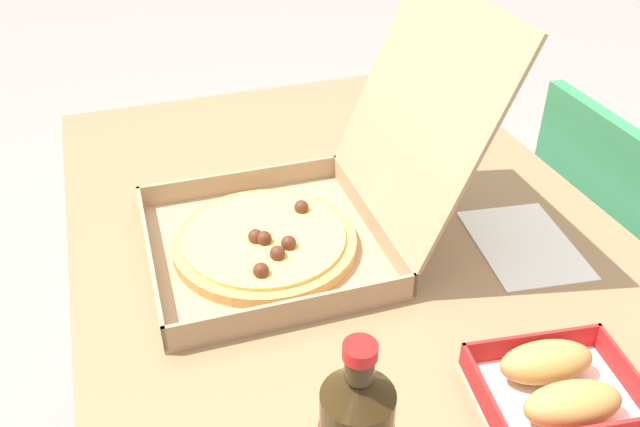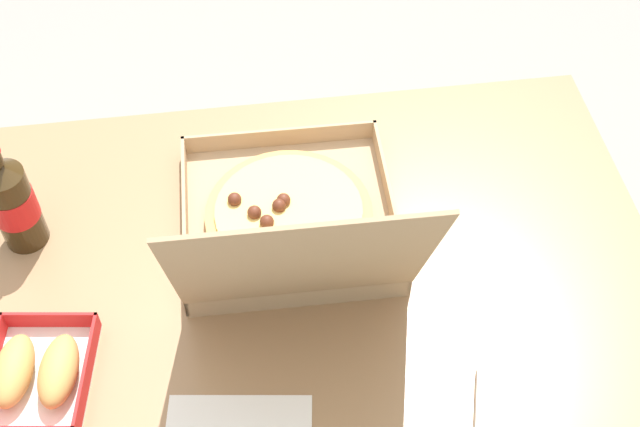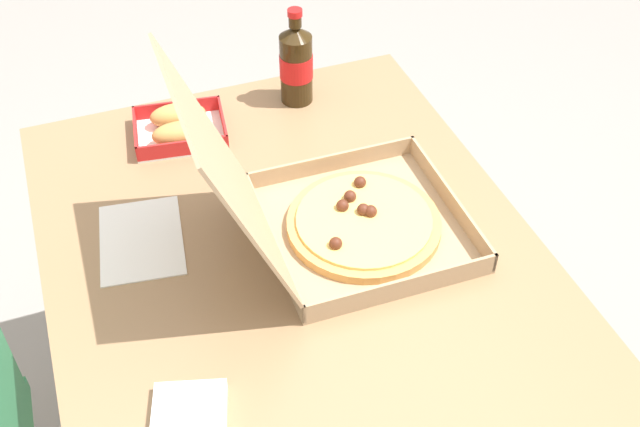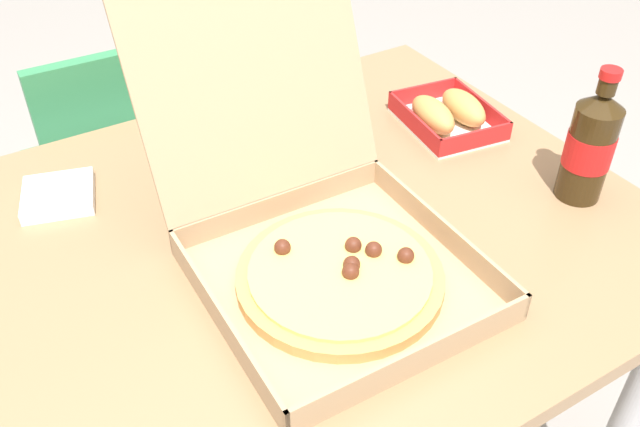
# 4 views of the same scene
# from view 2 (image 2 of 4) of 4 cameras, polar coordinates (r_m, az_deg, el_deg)

# --- Properties ---
(dining_table) EXTENTS (1.15, 0.88, 0.74)m
(dining_table) POSITION_cam_2_polar(r_m,az_deg,el_deg) (1.41, -0.21, -6.94)
(dining_table) COLOR #997551
(dining_table) RESTS_ON ground_plane
(pizza_box_open) EXTENTS (0.37, 0.50, 0.38)m
(pizza_box_open) POSITION_cam_2_polar(r_m,az_deg,el_deg) (1.35, -2.04, -0.63)
(pizza_box_open) COLOR tan
(pizza_box_open) RESTS_ON dining_table
(bread_side_box) EXTENTS (0.17, 0.21, 0.06)m
(bread_side_box) POSITION_cam_2_polar(r_m,az_deg,el_deg) (1.30, -18.99, -10.36)
(bread_side_box) COLOR white
(bread_side_box) RESTS_ON dining_table
(cola_bottle) EXTENTS (0.07, 0.07, 0.22)m
(cola_bottle) POSITION_cam_2_polar(r_m,az_deg,el_deg) (1.42, -20.51, 0.75)
(cola_bottle) COLOR #33230F
(cola_bottle) RESTS_ON dining_table
(napkin_pile) EXTENTS (0.14, 0.14, 0.02)m
(napkin_pile) POSITION_cam_2_polar(r_m,az_deg,el_deg) (1.26, 13.25, -12.95)
(napkin_pile) COLOR white
(napkin_pile) RESTS_ON dining_table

